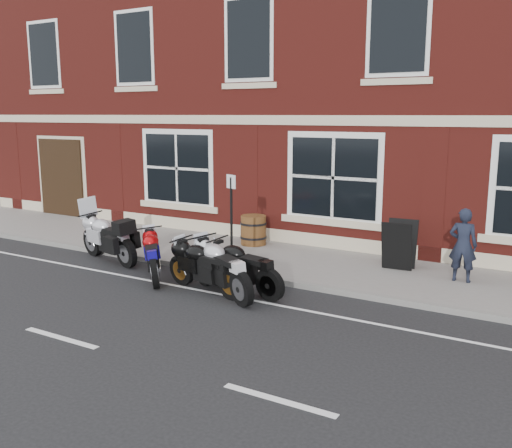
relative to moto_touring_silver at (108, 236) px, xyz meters
The scene contains 13 objects.
ground 3.16m from the moto_touring_silver, 19.21° to the right, with size 80.00×80.00×0.00m, color black.
sidewalk 3.58m from the moto_touring_silver, 34.11° to the left, with size 30.00×3.00×0.12m, color slate.
kerb 3.00m from the moto_touring_silver, ahead, with size 30.00×0.16×0.12m, color slate.
pub_building 11.29m from the moto_touring_silver, 72.86° to the left, with size 24.00×12.00×12.00m, color maroon.
moto_touring_silver is the anchor object (origin of this frame).
moto_sport_red 2.04m from the moto_touring_silver, 15.96° to the right, with size 1.51×1.65×0.95m.
moto_sport_black 3.57m from the moto_touring_silver, 12.93° to the right, with size 2.11×0.59×0.96m.
moto_sport_silver 3.98m from the moto_touring_silver, 11.60° to the right, with size 2.07×1.18×1.02m.
moto_naked_black 4.19m from the moto_touring_silver, ahead, with size 2.12×0.60×0.97m.
pedestrian_left 8.20m from the moto_touring_silver, 15.33° to the left, with size 0.57×0.37×1.55m, color black.
a_board_sign 6.94m from the moto_touring_silver, 20.78° to the left, with size 0.67×0.44×1.11m, color black, non-canonical shape.
barrel_planter 3.77m from the moto_touring_silver, 50.13° to the left, with size 0.71×0.71×0.78m.
parking_sign 3.38m from the moto_touring_silver, ahead, with size 0.29×0.12×2.13m.
Camera 1 is at (7.14, -8.86, 3.56)m, focal length 40.00 mm.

